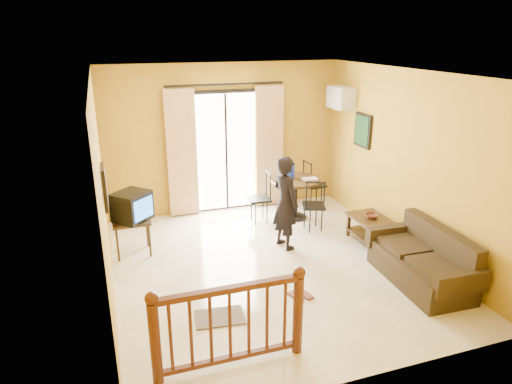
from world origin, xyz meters
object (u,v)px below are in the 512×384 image
object	(u,v)px
dining_table	(295,187)
standing_person	(285,203)
television	(132,206)
coffee_table	(374,228)
sofa	(424,263)

from	to	relation	value
dining_table	standing_person	distance (m)	1.26
television	coffee_table	world-z (taller)	television
coffee_table	sofa	bearing A→B (deg)	-89.94
sofa	standing_person	xyz separation A→B (m)	(-1.41, 1.65, 0.46)
dining_table	coffee_table	distance (m)	1.69
dining_table	sofa	size ratio (longest dim) A/B	0.55
standing_person	dining_table	bearing A→B (deg)	-45.53
television	coffee_table	bearing A→B (deg)	-57.65
coffee_table	standing_person	size ratio (longest dim) A/B	0.64
sofa	standing_person	bearing A→B (deg)	132.88
television	coffee_table	distance (m)	3.86
dining_table	coffee_table	bearing A→B (deg)	-62.45
television	dining_table	xyz separation A→B (m)	(2.95, 0.55, -0.19)
television	standing_person	bearing A→B (deg)	-56.51
dining_table	standing_person	bearing A→B (deg)	-120.71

